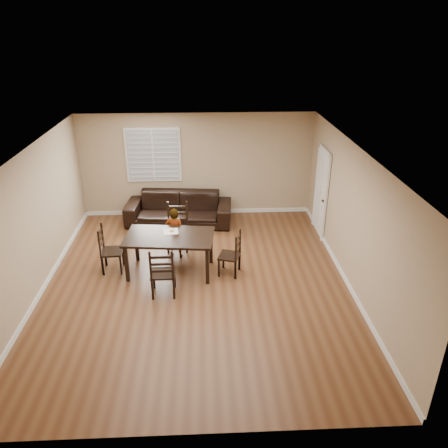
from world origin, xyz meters
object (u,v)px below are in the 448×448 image
at_px(chair_left, 106,251).
at_px(donut, 172,231).
at_px(chair_far, 163,276).
at_px(dining_table, 169,240).
at_px(sofa, 179,209).
at_px(chair_near, 178,227).
at_px(chair_right, 235,255).
at_px(child, 175,233).

height_order(chair_left, donut, chair_left).
bearing_deg(chair_far, donut, -97.34).
relative_size(chair_left, donut, 10.58).
height_order(dining_table, chair_far, chair_far).
xyz_separation_m(dining_table, sofa, (0.06, 2.41, -0.36)).
bearing_deg(chair_near, chair_far, -93.36).
bearing_deg(chair_right, chair_near, -119.33).
xyz_separation_m(dining_table, donut, (0.04, 0.20, 0.11)).
bearing_deg(chair_right, dining_table, -79.67).
bearing_deg(chair_left, donut, -89.61).
xyz_separation_m(chair_near, sofa, (-0.05, 1.29, -0.10)).
bearing_deg(donut, child, 86.91).
distance_m(dining_table, chair_near, 1.15).
xyz_separation_m(chair_far, sofa, (0.14, 3.34, -0.08)).
xyz_separation_m(chair_far, chair_left, (-1.25, 1.05, -0.01)).
distance_m(chair_near, chair_far, 2.06).
xyz_separation_m(chair_left, sofa, (1.39, 2.29, -0.07)).
relative_size(chair_right, child, 0.82).
bearing_deg(donut, chair_far, -96.31).
distance_m(dining_table, sofa, 2.44).
bearing_deg(sofa, chair_left, -115.92).
bearing_deg(child, chair_right, 160.32).
distance_m(dining_table, donut, 0.23).
height_order(chair_near, child, child).
height_order(chair_far, chair_right, chair_far).
height_order(child, sofa, child).
distance_m(chair_left, chair_right, 2.67).
height_order(dining_table, child, child).
bearing_deg(chair_far, child, -96.43).
relative_size(chair_near, chair_far, 1.05).
xyz_separation_m(chair_near, chair_left, (-1.44, -1.00, -0.03)).
xyz_separation_m(dining_table, chair_left, (-1.33, 0.12, -0.29)).
height_order(chair_left, child, child).
height_order(chair_right, sofa, chair_right).
bearing_deg(chair_left, dining_table, -97.92).
xyz_separation_m(chair_near, chair_far, (-0.19, -2.05, -0.02)).
xyz_separation_m(chair_far, child, (0.15, 1.57, 0.11)).
bearing_deg(child, dining_table, 96.86).
height_order(chair_near, donut, chair_near).
height_order(chair_left, sofa, chair_left).
distance_m(chair_near, sofa, 1.30).
bearing_deg(sofa, child, -84.45).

